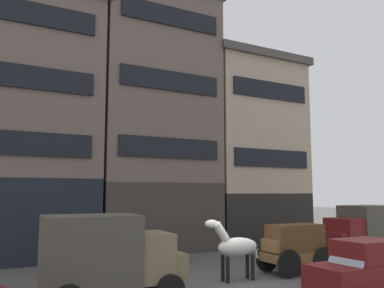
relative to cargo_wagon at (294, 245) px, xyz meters
name	(u,v)px	position (x,y,z in m)	size (l,w,h in m)	color
ground_plane	(238,283)	(-3.12, -0.37, -1.15)	(120.00, 120.00, 0.00)	#4C4947
building_far_left	(11,121)	(-10.16, 9.39, 5.78)	(8.73, 5.67, 13.75)	black
building_center_left	(152,117)	(-2.39, 9.40, 6.64)	(7.51, 5.67, 15.48)	#38332D
building_center_right	(247,149)	(4.65, 9.40, 5.10)	(7.27, 5.67, 12.40)	black
cargo_wagon	(294,245)	(0.00, 0.00, 0.00)	(2.98, 1.65, 1.98)	brown
draft_horse	(235,246)	(-2.95, 0.00, 0.12)	(2.35, 0.69, 2.30)	beige
delivery_truck_near	(109,254)	(-8.05, -0.56, 0.28)	(4.45, 2.36, 2.62)	#7A6B4C
delivery_truck_far	(363,229)	(5.90, 1.34, 0.28)	(4.36, 2.13, 2.62)	maroon
sedan_dark	(365,270)	(-1.02, -4.22, -0.23)	(3.72, 1.90, 1.83)	maroon
pedestrian_officer	(72,246)	(-7.84, 5.34, -0.17)	(0.39, 0.39, 1.79)	black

